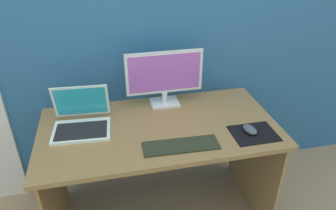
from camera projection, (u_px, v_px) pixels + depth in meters
wall_back at (144, 17)px, 1.93m from camera, size 6.00×0.04×2.50m
desk at (159, 147)px, 1.89m from camera, size 1.37×0.70×0.73m
monitor at (164, 76)px, 1.94m from camera, size 0.48×0.14×0.36m
laptop at (81, 121)px, 1.77m from camera, size 0.34×0.30×0.23m
keyboard_external at (181, 146)px, 1.64m from camera, size 0.41×0.14×0.01m
mousepad at (254, 133)px, 1.74m from camera, size 0.25×0.20×0.00m
mouse at (250, 129)px, 1.74m from camera, size 0.08×0.11×0.04m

